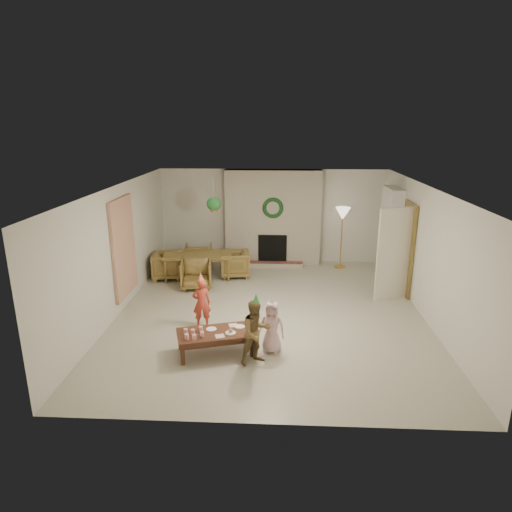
# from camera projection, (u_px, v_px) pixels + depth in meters

# --- Properties ---
(floor) EXTENTS (7.00, 7.00, 0.00)m
(floor) POSITION_uv_depth(u_px,v_px,m) (270.00, 312.00, 8.98)
(floor) COLOR #B7B29E
(floor) RESTS_ON ground
(ceiling) EXTENTS (7.00, 7.00, 0.00)m
(ceiling) POSITION_uv_depth(u_px,v_px,m) (271.00, 188.00, 8.26)
(ceiling) COLOR white
(ceiling) RESTS_ON wall_back
(wall_back) EXTENTS (7.00, 0.00, 7.00)m
(wall_back) POSITION_uv_depth(u_px,v_px,m) (273.00, 216.00, 11.97)
(wall_back) COLOR silver
(wall_back) RESTS_ON floor
(wall_front) EXTENTS (7.00, 0.00, 7.00)m
(wall_front) POSITION_uv_depth(u_px,v_px,m) (265.00, 334.00, 5.27)
(wall_front) COLOR silver
(wall_front) RESTS_ON floor
(wall_left) EXTENTS (0.00, 7.00, 7.00)m
(wall_left) POSITION_uv_depth(u_px,v_px,m) (118.00, 250.00, 8.77)
(wall_left) COLOR silver
(wall_left) RESTS_ON floor
(wall_right) EXTENTS (0.00, 7.00, 7.00)m
(wall_right) POSITION_uv_depth(u_px,v_px,m) (428.00, 254.00, 8.47)
(wall_right) COLOR silver
(wall_right) RESTS_ON floor
(fireplace_mass) EXTENTS (2.50, 0.40, 2.50)m
(fireplace_mass) POSITION_uv_depth(u_px,v_px,m) (273.00, 218.00, 11.78)
(fireplace_mass) COLOR #4F1A15
(fireplace_mass) RESTS_ON floor
(fireplace_hearth) EXTENTS (1.60, 0.30, 0.12)m
(fireplace_hearth) POSITION_uv_depth(u_px,v_px,m) (272.00, 264.00, 11.78)
(fireplace_hearth) COLOR maroon
(fireplace_hearth) RESTS_ON floor
(fireplace_firebox) EXTENTS (0.75, 0.12, 0.75)m
(fireplace_firebox) POSITION_uv_depth(u_px,v_px,m) (272.00, 249.00, 11.83)
(fireplace_firebox) COLOR black
(fireplace_firebox) RESTS_ON floor
(fireplace_wreath) EXTENTS (0.54, 0.10, 0.54)m
(fireplace_wreath) POSITION_uv_depth(u_px,v_px,m) (273.00, 208.00, 11.47)
(fireplace_wreath) COLOR #173F1E
(fireplace_wreath) RESTS_ON fireplace_mass
(floor_lamp_base) EXTENTS (0.30, 0.30, 0.03)m
(floor_lamp_base) POSITION_uv_depth(u_px,v_px,m) (340.00, 266.00, 11.76)
(floor_lamp_base) COLOR gold
(floor_lamp_base) RESTS_ON floor
(floor_lamp_post) EXTENTS (0.03, 0.03, 1.43)m
(floor_lamp_post) POSITION_uv_depth(u_px,v_px,m) (341.00, 240.00, 11.55)
(floor_lamp_post) COLOR gold
(floor_lamp_post) RESTS_ON floor
(floor_lamp_shade) EXTENTS (0.38, 0.38, 0.32)m
(floor_lamp_shade) POSITION_uv_depth(u_px,v_px,m) (343.00, 214.00, 11.35)
(floor_lamp_shade) COLOR beige
(floor_lamp_shade) RESTS_ON floor_lamp_post
(bookshelf_carcass) EXTENTS (0.30, 1.00, 2.20)m
(bookshelf_carcass) POSITION_uv_depth(u_px,v_px,m) (390.00, 233.00, 10.72)
(bookshelf_carcass) COLOR white
(bookshelf_carcass) RESTS_ON floor
(bookshelf_shelf_a) EXTENTS (0.30, 0.92, 0.03)m
(bookshelf_shelf_a) POSITION_uv_depth(u_px,v_px,m) (387.00, 259.00, 10.91)
(bookshelf_shelf_a) COLOR white
(bookshelf_shelf_a) RESTS_ON bookshelf_carcass
(bookshelf_shelf_b) EXTENTS (0.30, 0.92, 0.03)m
(bookshelf_shelf_b) POSITION_uv_depth(u_px,v_px,m) (388.00, 243.00, 10.80)
(bookshelf_shelf_b) COLOR white
(bookshelf_shelf_b) RESTS_ON bookshelf_carcass
(bookshelf_shelf_c) EXTENTS (0.30, 0.92, 0.03)m
(bookshelf_shelf_c) POSITION_uv_depth(u_px,v_px,m) (390.00, 227.00, 10.68)
(bookshelf_shelf_c) COLOR white
(bookshelf_shelf_c) RESTS_ON bookshelf_carcass
(bookshelf_shelf_d) EXTENTS (0.30, 0.92, 0.03)m
(bookshelf_shelf_d) POSITION_uv_depth(u_px,v_px,m) (391.00, 211.00, 10.57)
(bookshelf_shelf_d) COLOR white
(bookshelf_shelf_d) RESTS_ON bookshelf_carcass
(books_row_lower) EXTENTS (0.20, 0.40, 0.24)m
(books_row_lower) POSITION_uv_depth(u_px,v_px,m) (388.00, 255.00, 10.73)
(books_row_lower) COLOR maroon
(books_row_lower) RESTS_ON bookshelf_shelf_a
(books_row_mid) EXTENTS (0.20, 0.44, 0.24)m
(books_row_mid) POSITION_uv_depth(u_px,v_px,m) (388.00, 237.00, 10.81)
(books_row_mid) COLOR #235483
(books_row_mid) RESTS_ON bookshelf_shelf_b
(books_row_upper) EXTENTS (0.20, 0.36, 0.22)m
(books_row_upper) POSITION_uv_depth(u_px,v_px,m) (390.00, 223.00, 10.55)
(books_row_upper) COLOR #B97F27
(books_row_upper) RESTS_ON bookshelf_shelf_c
(door_frame) EXTENTS (0.05, 0.86, 2.04)m
(door_frame) POSITION_uv_depth(u_px,v_px,m) (407.00, 249.00, 9.69)
(door_frame) COLOR brown
(door_frame) RESTS_ON floor
(door_leaf) EXTENTS (0.77, 0.32, 2.00)m
(door_leaf) POSITION_uv_depth(u_px,v_px,m) (394.00, 255.00, 9.35)
(door_leaf) COLOR beige
(door_leaf) RESTS_ON floor
(curtain_panel) EXTENTS (0.06, 1.20, 2.00)m
(curtain_panel) POSITION_uv_depth(u_px,v_px,m) (124.00, 247.00, 8.96)
(curtain_panel) COLOR beige
(curtain_panel) RESTS_ON wall_left
(dining_table) EXTENTS (1.76, 1.13, 0.58)m
(dining_table) POSITION_uv_depth(u_px,v_px,m) (198.00, 266.00, 10.91)
(dining_table) COLOR brown
(dining_table) RESTS_ON floor
(dining_chair_near) EXTENTS (0.77, 0.79, 0.64)m
(dining_chair_near) POSITION_uv_depth(u_px,v_px,m) (196.00, 274.00, 10.21)
(dining_chair_near) COLOR brown
(dining_chair_near) RESTS_ON floor
(dining_chair_far) EXTENTS (0.77, 0.79, 0.64)m
(dining_chair_far) POSITION_uv_depth(u_px,v_px,m) (199.00, 256.00, 11.60)
(dining_chair_far) COLOR brown
(dining_chair_far) RESTS_ON floor
(dining_chair_left) EXTENTS (0.79, 0.77, 0.64)m
(dining_chair_left) POSITION_uv_depth(u_px,v_px,m) (168.00, 265.00, 10.85)
(dining_chair_left) COLOR brown
(dining_chair_left) RESTS_ON floor
(dining_chair_right) EXTENTS (0.79, 0.77, 0.64)m
(dining_chair_right) POSITION_uv_depth(u_px,v_px,m) (235.00, 264.00, 10.98)
(dining_chair_right) COLOR brown
(dining_chair_right) RESTS_ON floor
(hanging_plant_cord) EXTENTS (0.01, 0.01, 0.70)m
(hanging_plant_cord) POSITION_uv_depth(u_px,v_px,m) (213.00, 194.00, 9.86)
(hanging_plant_cord) COLOR tan
(hanging_plant_cord) RESTS_ON ceiling
(hanging_plant_pot) EXTENTS (0.16, 0.16, 0.12)m
(hanging_plant_pot) POSITION_uv_depth(u_px,v_px,m) (214.00, 209.00, 9.96)
(hanging_plant_pot) COLOR #985131
(hanging_plant_pot) RESTS_ON hanging_plant_cord
(hanging_plant_foliage) EXTENTS (0.32, 0.32, 0.32)m
(hanging_plant_foliage) POSITION_uv_depth(u_px,v_px,m) (214.00, 204.00, 9.93)
(hanging_plant_foliage) COLOR #1B5122
(hanging_plant_foliage) RESTS_ON hanging_plant_pot
(coffee_table_top) EXTENTS (1.36, 0.94, 0.06)m
(coffee_table_top) POSITION_uv_depth(u_px,v_px,m) (215.00, 333.00, 7.28)
(coffee_table_top) COLOR #4C2819
(coffee_table_top) RESTS_ON floor
(coffee_table_apron) EXTENTS (1.24, 0.82, 0.08)m
(coffee_table_apron) POSITION_uv_depth(u_px,v_px,m) (215.00, 337.00, 7.30)
(coffee_table_apron) COLOR #4C2819
(coffee_table_apron) RESTS_ON floor
(coffee_leg_fl) EXTENTS (0.08, 0.08, 0.32)m
(coffee_leg_fl) POSITION_uv_depth(u_px,v_px,m) (183.00, 355.00, 6.97)
(coffee_leg_fl) COLOR #4C2819
(coffee_leg_fl) RESTS_ON floor
(coffee_leg_fr) EXTENTS (0.08, 0.08, 0.32)m
(coffee_leg_fr) POSITION_uv_depth(u_px,v_px,m) (252.00, 347.00, 7.22)
(coffee_leg_fr) COLOR #4C2819
(coffee_leg_fr) RESTS_ON floor
(coffee_leg_bl) EXTENTS (0.08, 0.08, 0.32)m
(coffee_leg_bl) POSITION_uv_depth(u_px,v_px,m) (180.00, 341.00, 7.44)
(coffee_leg_bl) COLOR #4C2819
(coffee_leg_bl) RESTS_ON floor
(coffee_leg_br) EXTENTS (0.08, 0.08, 0.32)m
(coffee_leg_br) POSITION_uv_depth(u_px,v_px,m) (246.00, 334.00, 7.69)
(coffee_leg_br) COLOR #4C2819
(coffee_leg_br) RESTS_ON floor
(cup_a) EXTENTS (0.08, 0.08, 0.09)m
(cup_a) POSITION_uv_depth(u_px,v_px,m) (187.00, 337.00, 7.02)
(cup_a) COLOR white
(cup_a) RESTS_ON coffee_table_top
(cup_b) EXTENTS (0.08, 0.08, 0.09)m
(cup_b) POSITION_uv_depth(u_px,v_px,m) (186.00, 331.00, 7.19)
(cup_b) COLOR white
(cup_b) RESTS_ON coffee_table_top
(cup_c) EXTENTS (0.08, 0.08, 0.09)m
(cup_c) POSITION_uv_depth(u_px,v_px,m) (194.00, 337.00, 7.00)
(cup_c) COLOR white
(cup_c) RESTS_ON coffee_table_top
(cup_d) EXTENTS (0.08, 0.08, 0.09)m
(cup_d) POSITION_uv_depth(u_px,v_px,m) (193.00, 332.00, 7.18)
(cup_d) COLOR white
(cup_d) RESTS_ON coffee_table_top
(cup_e) EXTENTS (0.08, 0.08, 0.09)m
(cup_e) POSITION_uv_depth(u_px,v_px,m) (202.00, 334.00, 7.10)
(cup_e) COLOR white
(cup_e) RESTS_ON coffee_table_top
(cup_f) EXTENTS (0.08, 0.08, 0.09)m
(cup_f) POSITION_uv_depth(u_px,v_px,m) (201.00, 329.00, 7.28)
(cup_f) COLOR white
(cup_f) RESTS_ON coffee_table_top
(plate_a) EXTENTS (0.21, 0.21, 0.01)m
(plate_a) POSITION_uv_depth(u_px,v_px,m) (211.00, 329.00, 7.36)
(plate_a) COLOR white
(plate_a) RESTS_ON coffee_table_top
(plate_b) EXTENTS (0.21, 0.21, 0.01)m
(plate_b) POSITION_uv_depth(u_px,v_px,m) (231.00, 333.00, 7.23)
(plate_b) COLOR white
(plate_b) RESTS_ON coffee_table_top
(plate_c) EXTENTS (0.21, 0.21, 0.01)m
(plate_c) POSITION_uv_depth(u_px,v_px,m) (240.00, 326.00, 7.45)
(plate_c) COLOR white
(plate_c) RESTS_ON coffee_table_top
(food_scoop) EXTENTS (0.08, 0.08, 0.07)m
(food_scoop) POSITION_uv_depth(u_px,v_px,m) (231.00, 331.00, 7.22)
(food_scoop) COLOR tan
(food_scoop) RESTS_ON plate_b
(napkin_left) EXTENTS (0.18, 0.18, 0.01)m
(napkin_left) POSITION_uv_depth(u_px,v_px,m) (220.00, 336.00, 7.12)
(napkin_left) COLOR beige
(napkin_left) RESTS_ON coffee_table_top
(napkin_right) EXTENTS (0.18, 0.18, 0.01)m
(napkin_right) POSITION_uv_depth(u_px,v_px,m) (233.00, 325.00, 7.50)
(napkin_right) COLOR beige
(napkin_right) RESTS_ON coffee_table_top
(child_red) EXTENTS (0.39, 0.30, 0.93)m
(child_red) POSITION_uv_depth(u_px,v_px,m) (202.00, 303.00, 8.22)
(child_red) COLOR #C43B2A
(child_red) RESTS_ON floor
(party_hat_red) EXTENTS (0.14, 0.14, 0.18)m
(party_hat_red) POSITION_uv_depth(u_px,v_px,m) (201.00, 277.00, 8.07)
(party_hat_red) COLOR #E8B64D
(party_hat_red) RESTS_ON child_red
(child_plaid) EXTENTS (0.64, 0.61, 1.05)m
(child_plaid) POSITION_uv_depth(u_px,v_px,m) (256.00, 332.00, 6.93)
(child_plaid) COLOR #9B412A
(child_plaid) RESTS_ON floor
(party_hat_plaid) EXTENTS (0.15, 0.15, 0.17)m
(party_hat_plaid) POSITION_uv_depth(u_px,v_px,m) (256.00, 299.00, 6.77)
(party_hat_plaid) COLOR #49AA53
(party_hat_plaid) RESTS_ON child_plaid
(child_pink) EXTENTS (0.48, 0.37, 0.89)m
(child_pink) POSITION_uv_depth(u_px,v_px,m) (272.00, 327.00, 7.29)
(child_pink) COLOR beige
(child_pink) RESTS_ON floor
(party_hat_pink) EXTENTS (0.15, 0.15, 0.16)m
(party_hat_pink) POSITION_uv_depth(u_px,v_px,m) (272.00, 300.00, 7.16)
(party_hat_pink) COLOR silver
(party_hat_pink) RESTS_ON child_pink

